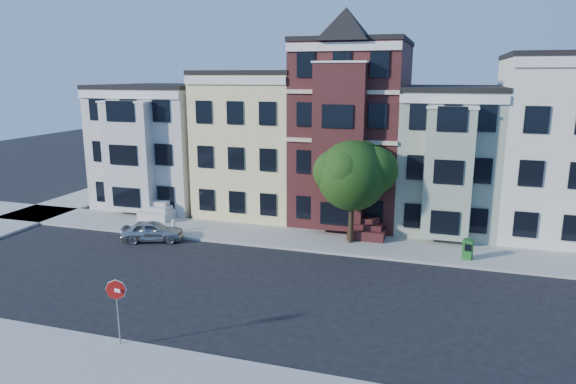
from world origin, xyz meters
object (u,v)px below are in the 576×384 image
(street_tree, at_px, (352,180))
(fire_hydrant, at_px, (174,226))
(stop_sign, at_px, (118,308))
(parked_car, at_px, (152,231))
(newspaper_box, at_px, (468,249))

(street_tree, height_order, fire_hydrant, street_tree)
(stop_sign, bearing_deg, parked_car, 122.46)
(newspaper_box, distance_m, fire_hydrant, 17.97)
(street_tree, relative_size, parked_car, 2.04)
(street_tree, distance_m, fire_hydrant, 11.91)
(fire_hydrant, xyz_separation_m, stop_sign, (5.23, -13.26, 1.13))
(fire_hydrant, relative_size, stop_sign, 0.22)
(parked_car, relative_size, fire_hydrant, 5.87)
(newspaper_box, bearing_deg, stop_sign, -118.10)
(parked_car, height_order, newspaper_box, parked_car)
(parked_car, relative_size, newspaper_box, 3.34)
(parked_car, bearing_deg, newspaper_box, -102.39)
(street_tree, height_order, newspaper_box, street_tree)
(newspaper_box, relative_size, stop_sign, 0.39)
(parked_car, xyz_separation_m, newspaper_box, (18.42, 1.94, 0.07))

